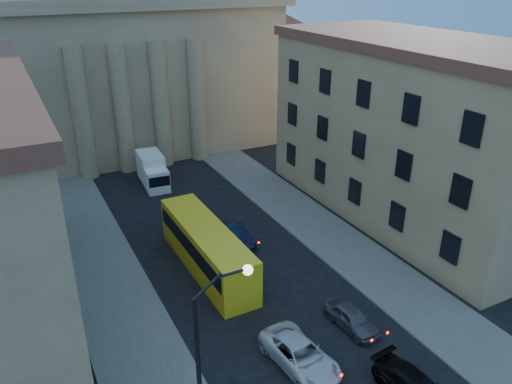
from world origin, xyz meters
The scene contains 10 objects.
sidewalk_left centered at (-8.50, 18.00, 0.07)m, with size 5.00×60.00×0.15m, color #52514B.
sidewalk_right centered at (8.50, 18.00, 0.07)m, with size 5.00×60.00×0.15m, color #52514B.
church centered at (0.00, 55.47, 11.88)m, with size 68.02×28.76×36.60m.
building_right centered at (17.00, 22.00, 7.42)m, with size 11.60×26.60×14.70m.
street_lamp centered at (-6.97, 8.00, 5.29)m, with size 2.62×0.44×8.83m.
car_left_mid centered at (-1.05, 10.21, 0.72)m, with size 2.39×5.18×1.44m, color silver.
car_right_far centered at (3.36, 11.48, 0.65)m, with size 1.53×3.81×1.30m, color #4B4B50.
car_right_distant centered at (1.46, 23.78, 0.72)m, with size 1.52×4.36×1.44m, color black.
city_bus centered at (-1.82, 21.35, 1.76)m, with size 2.81×11.63×3.27m.
box_truck centered at (-0.80, 37.81, 1.41)m, with size 2.46×5.53×2.97m.
Camera 1 is at (-12.62, -7.07, 19.57)m, focal length 35.00 mm.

